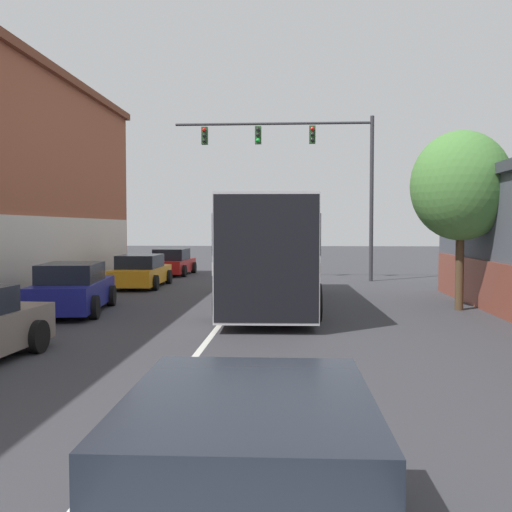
% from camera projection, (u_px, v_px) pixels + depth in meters
% --- Properties ---
extents(lane_center_line, '(0.14, 43.84, 0.01)m').
position_uv_depth(lane_center_line, '(224.00, 320.00, 15.85)').
color(lane_center_line, silver).
rests_on(lane_center_line, ground_plane).
extents(bus, '(3.03, 10.78, 3.26)m').
position_uv_depth(bus, '(269.00, 247.00, 18.80)').
color(bus, '#B7B7BC').
rests_on(bus, ground_plane).
extents(hatchback_foreground, '(2.23, 4.56, 1.27)m').
position_uv_depth(hatchback_foreground, '(247.00, 497.00, 4.07)').
color(hatchback_foreground, silver).
rests_on(hatchback_foreground, ground_plane).
extents(parked_car_left_near, '(2.01, 4.11, 1.36)m').
position_uv_depth(parked_car_left_near, '(172.00, 263.00, 30.97)').
color(parked_car_left_near, red).
rests_on(parked_car_left_near, ground_plane).
extents(parked_car_left_mid, '(2.37, 4.60, 1.43)m').
position_uv_depth(parked_car_left_mid, '(73.00, 289.00, 17.20)').
color(parked_car_left_mid, navy).
rests_on(parked_car_left_mid, ground_plane).
extents(parked_car_left_far, '(2.01, 4.56, 1.34)m').
position_uv_depth(parked_car_left_far, '(141.00, 272.00, 24.65)').
color(parked_car_left_far, orange).
rests_on(parked_car_left_far, ground_plane).
extents(traffic_signal_gantry, '(9.09, 0.36, 7.50)m').
position_uv_depth(traffic_signal_gantry, '(308.00, 159.00, 27.30)').
color(traffic_signal_gantry, '#333338').
rests_on(traffic_signal_gantry, ground_plane).
extents(street_tree_near, '(2.93, 2.64, 5.30)m').
position_uv_depth(street_tree_near, '(461.00, 186.00, 17.58)').
color(street_tree_near, '#4C3823').
rests_on(street_tree_near, ground_plane).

